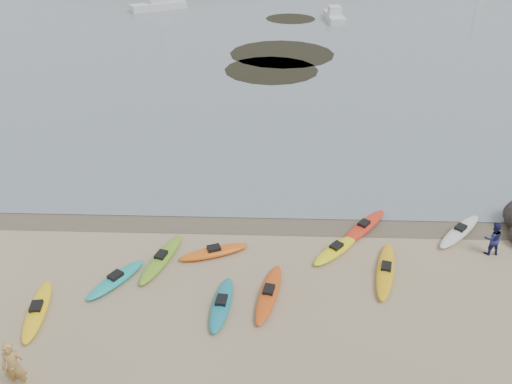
{
  "coord_description": "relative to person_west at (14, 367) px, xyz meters",
  "views": [
    {
      "loc": [
        0.71,
        -20.18,
        13.5
      ],
      "look_at": [
        0.0,
        0.0,
        1.5
      ],
      "focal_mm": 35.0,
      "sensor_mm": 36.0,
      "label": 1
    }
  ],
  "objects": [
    {
      "name": "person_west",
      "position": [
        0.0,
        0.0,
        0.0
      ],
      "size": [
        0.76,
        0.55,
        1.93
      ],
      "primitive_type": "imported",
      "rotation": [
        0.0,
        0.0,
        0.13
      ],
      "color": "tan",
      "rests_on": "ground"
    },
    {
      "name": "ground",
      "position": [
        7.16,
        9.95,
        -0.96
      ],
      "size": [
        600.0,
        600.0,
        0.0
      ],
      "primitive_type": "plane",
      "color": "tan",
      "rests_on": "ground"
    },
    {
      "name": "kayaks",
      "position": [
        6.81,
        5.98,
        -0.79
      ],
      "size": [
        23.12,
        9.33,
        0.34
      ],
      "color": "#71AA22",
      "rests_on": "ground"
    },
    {
      "name": "kelp_mats",
      "position": [
        8.61,
        40.66,
        -0.94
      ],
      "size": [
        10.4,
        29.32,
        0.04
      ],
      "color": "black",
      "rests_on": "water"
    },
    {
      "name": "wet_sand",
      "position": [
        7.16,
        9.65,
        -0.96
      ],
      "size": [
        60.0,
        60.0,
        0.0
      ],
      "primitive_type": "plane",
      "color": "brown",
      "rests_on": "ground"
    },
    {
      "name": "person_east",
      "position": [
        17.47,
        7.57,
        -0.17
      ],
      "size": [
        0.81,
        0.66,
        1.58
      ],
      "primitive_type": "imported",
      "rotation": [
        0.0,
        0.0,
        3.22
      ],
      "color": "navy",
      "rests_on": "ground"
    }
  ]
}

